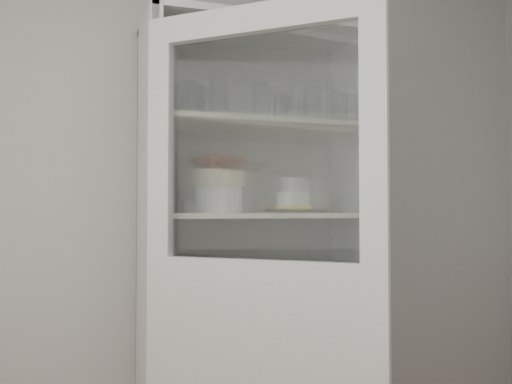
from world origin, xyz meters
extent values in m
cube|color=#ABABAB|center=(0.00, 1.50, 1.30)|extent=(3.60, 0.02, 2.60)
cube|color=#BBBBBB|center=(-0.28, 1.27, 1.05)|extent=(0.03, 0.45, 2.10)
cube|color=#BBBBBB|center=(0.68, 1.27, 1.05)|extent=(0.03, 0.45, 2.10)
cube|color=slate|center=(0.20, 1.49, 1.05)|extent=(1.00, 0.03, 2.10)
cube|color=#BBBBBB|center=(0.20, 1.27, 2.08)|extent=(1.00, 0.45, 0.03)
cube|color=beige|center=(0.20, 1.26, 0.85)|extent=(0.94, 0.42, 0.02)
cube|color=beige|center=(0.20, 1.26, 1.25)|extent=(0.94, 0.42, 0.02)
cube|color=beige|center=(0.20, 1.26, 1.65)|extent=(0.94, 0.42, 0.02)
cube|color=#BBBBBB|center=(0.03, 0.75, 1.95)|extent=(0.69, 0.64, 0.10)
cube|color=#BBBBBB|center=(-0.27, 1.02, 1.50)|extent=(0.09, 0.09, 0.80)
cube|color=#BBBBBB|center=(0.33, 0.47, 1.50)|extent=(0.09, 0.09, 0.80)
cube|color=silver|center=(0.03, 0.75, 1.50)|extent=(0.54, 0.50, 0.78)
cylinder|color=silver|center=(-0.19, 1.17, 1.73)|extent=(0.08, 0.08, 0.13)
cylinder|color=silver|center=(-0.13, 1.14, 1.73)|extent=(0.08, 0.08, 0.14)
cylinder|color=silver|center=(-0.01, 1.14, 1.74)|extent=(0.10, 0.10, 0.15)
cylinder|color=silver|center=(0.17, 1.13, 1.73)|extent=(0.08, 0.08, 0.14)
cylinder|color=silver|center=(0.42, 1.14, 1.73)|extent=(0.09, 0.09, 0.15)
cylinder|color=silver|center=(0.51, 1.12, 1.73)|extent=(0.08, 0.08, 0.13)
cylinder|color=silver|center=(0.61, 1.16, 1.73)|extent=(0.07, 0.07, 0.13)
cylinder|color=silver|center=(-0.04, 1.27, 1.73)|extent=(0.08, 0.08, 0.14)
cylinder|color=silver|center=(-0.16, 1.27, 1.72)|extent=(0.08, 0.08, 0.12)
cylinder|color=silver|center=(-0.08, 1.25, 1.73)|extent=(0.08, 0.08, 0.15)
cylinder|color=silver|center=(0.33, 1.30, 1.74)|extent=(0.10, 0.10, 0.15)
cylinder|color=silver|center=(0.43, 1.27, 1.73)|extent=(0.07, 0.07, 0.13)
cylinder|color=white|center=(0.02, 1.25, 1.32)|extent=(0.20, 0.20, 0.11)
cylinder|color=white|center=(0.00, 1.42, 1.29)|extent=(0.20, 0.20, 0.06)
cylinder|color=beige|center=(0.02, 1.25, 1.41)|extent=(0.29, 0.29, 0.07)
imported|color=brown|center=(0.02, 1.25, 1.47)|extent=(0.27, 0.27, 0.06)
cylinder|color=silver|center=(0.37, 1.27, 1.27)|extent=(0.40, 0.40, 0.02)
cube|color=yellow|center=(0.37, 1.27, 1.28)|extent=(0.20, 0.20, 0.01)
cylinder|color=white|center=(0.37, 1.27, 1.32)|extent=(0.18, 0.18, 0.07)
cylinder|color=#BEBFBF|center=(0.39, 1.28, 1.34)|extent=(0.14, 0.14, 0.16)
imported|color=navy|center=(0.61, 1.21, 0.91)|extent=(0.13, 0.13, 0.09)
imported|color=teal|center=(0.40, 1.34, 0.91)|extent=(0.13, 0.13, 0.11)
imported|color=white|center=(0.30, 1.15, 0.91)|extent=(0.13, 0.13, 0.10)
cylinder|color=teal|center=(0.17, 1.29, 0.91)|extent=(0.09, 0.09, 0.09)
ellipsoid|color=teal|center=(0.17, 1.29, 0.96)|extent=(0.09, 0.09, 0.02)
cylinder|color=silver|center=(0.01, 1.22, 0.88)|extent=(0.10, 0.10, 0.04)
cylinder|color=white|center=(-0.18, 1.30, 0.93)|extent=(0.12, 0.12, 0.14)
cube|color=#B5B5B5|center=(0.44, 1.25, 0.49)|extent=(0.24, 0.19, 0.07)
cylinder|color=silver|center=(0.56, 1.16, 1.73)|extent=(0.07, 0.07, 0.14)
camera|label=1|loc=(-0.61, -1.13, 1.27)|focal=40.00mm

